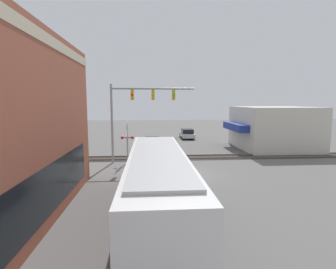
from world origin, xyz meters
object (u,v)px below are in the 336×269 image
object	(u,v)px
city_bus	(158,184)
pedestrian_near_bus	(200,196)
crossing_signal	(127,138)
parked_car_silver	(187,134)
parked_car_blue	(152,144)

from	to	relation	value
city_bus	pedestrian_near_bus	distance (m)	2.48
crossing_signal	pedestrian_near_bus	bearing A→B (deg)	-158.15
crossing_signal	parked_car_silver	world-z (taller)	crossing_signal
crossing_signal	parked_car_blue	world-z (taller)	crossing_signal
parked_car_silver	pedestrian_near_bus	bearing A→B (deg)	173.00
city_bus	pedestrian_near_bus	world-z (taller)	city_bus
city_bus	crossing_signal	world-z (taller)	crossing_signal
pedestrian_near_bus	parked_car_silver	bearing A→B (deg)	-7.00
parked_car_silver	city_bus	bearing A→B (deg)	168.81
crossing_signal	parked_car_silver	size ratio (longest dim) A/B	0.85
pedestrian_near_bus	crossing_signal	bearing A→B (deg)	21.85
parked_car_silver	pedestrian_near_bus	world-z (taller)	pedestrian_near_bus
parked_car_blue	parked_car_silver	xyz separation A→B (m)	(9.06, -5.40, 0.01)
crossing_signal	pedestrian_near_bus	xyz separation A→B (m)	(-11.08, -4.44, -1.46)
city_bus	parked_car_blue	size ratio (longest dim) A/B	2.48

